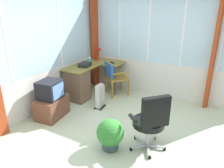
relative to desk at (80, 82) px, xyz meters
The scene contains 15 objects.
ground 1.90m from the desk, 117.14° to the right, with size 4.95×4.92×0.06m, color beige.
north_window_panel 1.23m from the desk, 157.38° to the left, with size 3.95×0.07×2.50m.
east_window_panel 2.18m from the desk, 54.56° to the right, with size 0.07×3.92×2.50m.
curtain_corner 1.32m from the desk, 11.98° to the left, with size 0.26×0.07×2.40m, color #A63B1B.
curtain_east_far 3.03m from the desk, 68.20° to the right, with size 0.26×0.07×2.40m, color #A63B1B.
desk is the anchor object (origin of this frame).
desk_lamp 1.09m from the desk, ahead, with size 0.23×0.19×0.33m.
tv_remote 0.98m from the desk, 29.02° to the right, with size 0.04×0.15×0.02m, color black.
spray_bottle 0.60m from the desk, ahead, with size 0.06×0.06×0.22m.
paper_tray 0.44m from the desk, ahead, with size 0.30×0.23×0.09m, color #242327.
wooden_armchair 0.83m from the desk, 44.63° to the right, with size 0.67×0.67×0.86m.
office_chair 2.38m from the desk, 115.35° to the right, with size 0.61×0.59×0.97m.
tv_on_stand 0.99m from the desk, behind, with size 0.69×0.52×0.78m.
space_heater 0.70m from the desk, 101.97° to the right, with size 0.32×0.20×0.54m.
potted_plant 2.06m from the desk, 129.04° to the right, with size 0.43×0.43×0.51m.
Camera 1 is at (-2.91, -1.39, 2.20)m, focal length 34.23 mm.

